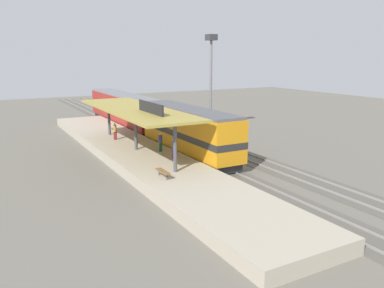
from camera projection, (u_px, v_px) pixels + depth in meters
ground_plane at (199, 151)px, 39.07m from camera, size 120.00×120.00×0.00m
track_near at (181, 153)px, 38.13m from camera, size 3.20×110.00×0.16m
track_far at (221, 148)px, 40.29m from camera, size 3.20×110.00×0.16m
platform at (136, 154)px, 35.87m from camera, size 6.00×44.00×0.90m
station_canopy at (135, 110)px, 34.89m from camera, size 5.20×18.00×4.70m
platform_bench at (163, 172)px, 27.44m from camera, size 0.44×1.70×0.50m
locomotive at (188, 131)px, 36.31m from camera, size 2.93×14.43×4.44m
passenger_carriage_single at (124, 110)px, 51.71m from camera, size 2.90×20.00×4.24m
light_mast at (211, 63)px, 46.17m from camera, size 1.10×1.10×11.70m
person_waiting at (160, 141)px, 34.88m from camera, size 0.34×0.34×1.71m
person_walking at (115, 131)px, 39.71m from camera, size 0.34×0.34×1.71m
person_boarding at (174, 147)px, 32.49m from camera, size 0.34×0.34×1.71m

